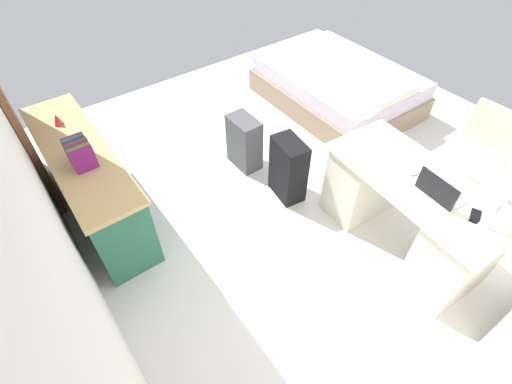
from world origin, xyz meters
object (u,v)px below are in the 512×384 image
credenza (90,182)px  desk (406,212)px  suitcase_black (289,170)px  bed (338,87)px  suitcase_spare_grey (244,143)px  laptop (440,191)px  desk_lamp (498,199)px  figurine_small (57,120)px  office_chair (471,163)px  computer_mouse (414,172)px  cell_phone_near_laptop (475,216)px

credenza → desk: bearing=-134.4°
suitcase_black → bed: bearing=-52.3°
suitcase_spare_grey → laptop: laptop is taller
desk_lamp → figurine_small: desk_lamp is taller
credenza → desk_lamp: 3.16m
desk → laptop: (-0.18, 0.04, 0.41)m
office_chair → computer_mouse: size_ratio=9.40×
cell_phone_near_laptop → suitcase_spare_grey: bearing=-10.4°
office_chair → credenza: bearing=56.7°
desk → laptop: bearing=167.0°
bed → suitcase_black: bearing=119.1°
office_chair → suitcase_spare_grey: bearing=40.8°
suitcase_spare_grey → computer_mouse: bearing=-162.9°
suitcase_spare_grey → figurine_small: (0.70, 1.50, 0.52)m
suitcase_black → suitcase_spare_grey: bearing=15.3°
computer_mouse → laptop: bearing=171.0°
figurine_small → suitcase_black: bearing=-129.9°
bed → cell_phone_near_laptop: cell_phone_near_laptop is taller
credenza → bed: 3.14m
cell_phone_near_laptop → figurine_small: size_ratio=1.24×
suitcase_spare_grey → cell_phone_near_laptop: bearing=-167.5°
credenza → suitcase_black: bearing=-119.6°
bed → suitcase_black: 1.79m
office_chair → suitcase_black: office_chair is taller
credenza → suitcase_spare_grey: size_ratio=3.15×
computer_mouse → suitcase_spare_grey: bearing=21.6°
credenza → cell_phone_near_laptop: size_ratio=13.24×
computer_mouse → figurine_small: bearing=45.7°
suitcase_spare_grey → laptop: bearing=-167.0°
bed → credenza: bearing=89.7°
computer_mouse → figurine_small: size_ratio=0.91×
suitcase_black → suitcase_spare_grey: (0.62, 0.07, -0.03)m
office_chair → figurine_small: 3.76m
laptop → cell_phone_near_laptop: 0.28m
suitcase_black → figurine_small: size_ratio=5.83×
computer_mouse → cell_phone_near_laptop: (-0.53, 0.02, -0.01)m
suitcase_black → office_chair: bearing=-118.7°
desk → desk_lamp: 0.80m
computer_mouse → cell_phone_near_laptop: bearing=-177.6°
suitcase_black → laptop: 1.35m
credenza → laptop: bearing=-137.6°
bed → desk: bearing=148.2°
suitcase_spare_grey → desk_lamp: size_ratio=1.66×
suitcase_black → cell_phone_near_laptop: size_ratio=4.72×
credenza → desk_lamp: (-2.43, -1.91, 0.64)m
credenza → bed: credenza is taller
suitcase_black → cell_phone_near_laptop: cell_phone_near_laptop is taller
desk → laptop: laptop is taller
desk_lamp → computer_mouse: bearing=-6.3°
office_chair → suitcase_black: (1.02, 1.34, -0.10)m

